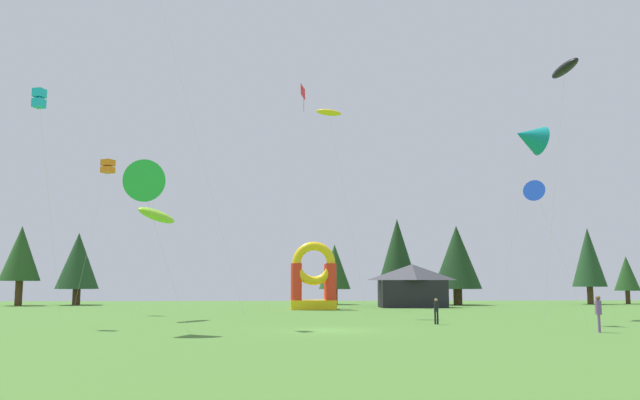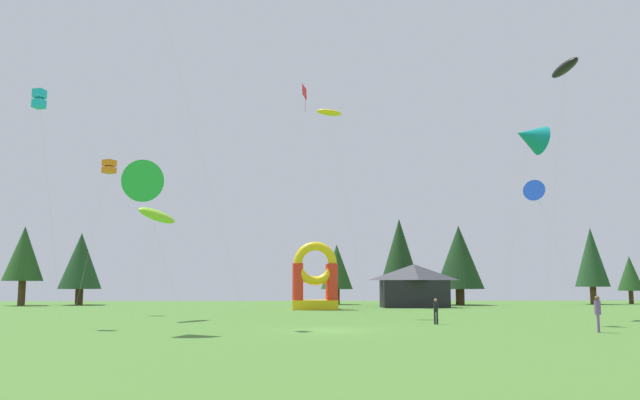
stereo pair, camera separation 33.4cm
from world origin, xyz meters
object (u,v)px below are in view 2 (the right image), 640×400
Objects in this scene: person_far_side at (598,311)px; festival_tent at (414,286)px; kite_blue_delta at (536,193)px; kite_red_diamond at (306,93)px; kite_green_delta at (139,180)px; kite_lime_parafoil at (157,216)px; kite_teal_delta at (530,137)px; inflatable_yellow_castle at (315,283)px; kite_cyan_box at (39,99)px; kite_orange_box at (109,167)px; person_near_camera at (436,309)px; kite_black_parafoil at (565,68)px; kite_yellow_parafoil at (329,113)px.

festival_tent is (-2.48, 35.20, 1.13)m from person_far_side.
festival_tent is (-2.23, 28.34, -5.75)m from kite_blue_delta.
kite_green_delta is at bearing -106.87° from kite_red_diamond.
kite_red_diamond reaches higher than kite_lime_parafoil.
kite_teal_delta is 25.04m from inflatable_yellow_castle.
kite_cyan_box is 1.11× the size of kite_orange_box.
kite_teal_delta reaches higher than person_near_camera.
kite_blue_delta reaches higher than person_far_side.
kite_red_diamond reaches higher than festival_tent.
kite_teal_delta is at bearing -49.06° from inflatable_yellow_castle.
kite_green_delta is at bearing -35.66° from kite_cyan_box.
kite_black_parafoil is 2.36× the size of festival_tent.
kite_blue_delta is (-2.21, -6.48, -5.03)m from kite_teal_delta.
kite_teal_delta is at bearing 25.65° from kite_green_delta.
kite_red_diamond is 3.34× the size of festival_tent.
kite_orange_box is 22.22m from kite_green_delta.
person_far_side is (12.42, -16.33, -14.29)m from kite_yellow_parafoil.
kite_black_parafoil is 8.69× the size of person_far_side.
kite_black_parafoil is 1.13× the size of kite_cyan_box.
kite_cyan_box reaches higher than person_near_camera.
kite_yellow_parafoil reaches higher than person_far_side.
kite_cyan_box is 15.46m from kite_orange_box.
kite_cyan_box is 26.89m from person_near_camera.
kite_teal_delta is at bearing -78.53° from festival_tent.
kite_teal_delta is 1.64× the size of kite_blue_delta.
kite_black_parafoil is 1.81× the size of kite_blue_delta.
person_near_camera is 0.23× the size of festival_tent.
person_far_side is at bearing -3.08° from kite_green_delta.
inflatable_yellow_castle is (10.29, 29.24, -5.28)m from kite_green_delta.
kite_blue_delta is (30.09, -15.00, -4.06)m from kite_orange_box.
person_near_camera is 0.24× the size of inflatable_yellow_castle.
kite_red_diamond is (-15.71, 19.09, 8.64)m from kite_teal_delta.
kite_black_parafoil is 2.49× the size of inflatable_yellow_castle.
festival_tent is at bearing 45.78° from kite_cyan_box.
kite_cyan_box is at bearing -131.88° from kite_lime_parafoil.
kite_green_delta reaches higher than person_far_side.
kite_cyan_box is at bearing 176.77° from kite_black_parafoil.
kite_orange_box is 0.56× the size of kite_red_diamond.
kite_teal_delta reaches higher than festival_tent.
kite_yellow_parafoil is at bearing 15.17° from kite_lime_parafoil.
kite_cyan_box is 0.62× the size of kite_red_diamond.
kite_orange_box is at bearing 123.28° from kite_lime_parafoil.
kite_blue_delta is 29.00m from festival_tent.
kite_red_diamond is (16.70, 25.97, 8.26)m from kite_cyan_box.
person_near_camera is (16.58, 5.73, -6.82)m from kite_green_delta.
festival_tent is (22.07, 22.16, -4.87)m from kite_lime_parafoil.
kite_orange_box is (-31.31, 17.17, -3.22)m from kite_black_parafoil.
kite_teal_delta reaches higher than kite_cyan_box.
kite_red_diamond is at bearing -166.18° from festival_tent.
festival_tent is (20.73, 33.95, -5.52)m from kite_green_delta.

